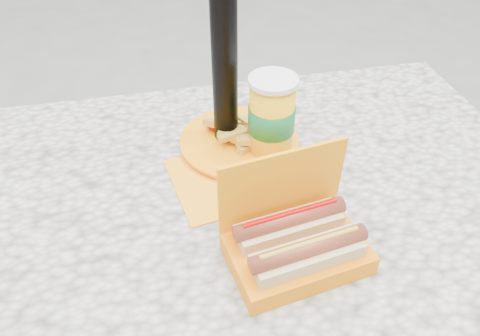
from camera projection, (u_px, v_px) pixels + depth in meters
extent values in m
cube|color=beige|center=(242.00, 201.00, 0.90)|extent=(1.20, 0.80, 0.05)
cylinder|color=black|center=(42.00, 250.00, 1.29)|extent=(0.07, 0.07, 0.70)
cylinder|color=black|center=(378.00, 197.00, 1.45)|extent=(0.07, 0.07, 0.70)
cube|color=#FF9409|center=(297.00, 254.00, 0.75)|extent=(0.23, 0.17, 0.04)
cube|color=#FF9409|center=(282.00, 186.00, 0.74)|extent=(0.21, 0.04, 0.14)
cube|color=tan|center=(307.00, 260.00, 0.71)|extent=(0.18, 0.08, 0.04)
cylinder|color=#9A3E27|center=(309.00, 248.00, 0.69)|extent=(0.19, 0.06, 0.03)
cylinder|color=gold|center=(310.00, 243.00, 0.69)|extent=(0.16, 0.03, 0.01)
cube|color=tan|center=(289.00, 230.00, 0.76)|extent=(0.18, 0.08, 0.04)
cylinder|color=#9A3E27|center=(290.00, 219.00, 0.74)|extent=(0.19, 0.06, 0.03)
cylinder|color=#B70100|center=(291.00, 213.00, 0.73)|extent=(0.16, 0.03, 0.01)
cube|color=orange|center=(225.00, 180.00, 0.91)|extent=(0.22, 0.22, 0.00)
cylinder|color=#FF9409|center=(239.00, 142.00, 0.99)|extent=(0.24, 0.24, 0.01)
cylinder|color=#FF9409|center=(239.00, 140.00, 0.99)|extent=(0.25, 0.25, 0.01)
cube|color=gold|center=(238.00, 133.00, 0.97)|extent=(0.05, 0.06, 0.02)
cube|color=gold|center=(245.00, 122.00, 0.99)|extent=(0.04, 0.06, 0.01)
cube|color=gold|center=(233.00, 136.00, 0.95)|extent=(0.06, 0.03, 0.01)
cube|color=gold|center=(239.00, 136.00, 0.96)|extent=(0.03, 0.06, 0.02)
cube|color=gold|center=(232.00, 136.00, 0.96)|extent=(0.06, 0.04, 0.01)
cube|color=gold|center=(241.00, 135.00, 0.96)|extent=(0.04, 0.06, 0.01)
cube|color=gold|center=(266.00, 134.00, 0.96)|extent=(0.05, 0.05, 0.01)
cube|color=gold|center=(232.00, 134.00, 0.97)|extent=(0.06, 0.03, 0.02)
cube|color=gold|center=(252.00, 128.00, 0.99)|extent=(0.06, 0.02, 0.02)
cube|color=gold|center=(254.00, 130.00, 0.98)|extent=(0.02, 0.06, 0.01)
cube|color=gold|center=(247.00, 119.00, 1.01)|extent=(0.06, 0.05, 0.01)
cube|color=gold|center=(237.00, 140.00, 0.96)|extent=(0.02, 0.06, 0.02)
cube|color=gold|center=(222.00, 124.00, 0.99)|extent=(0.05, 0.05, 0.01)
cube|color=gold|center=(216.00, 125.00, 0.98)|extent=(0.06, 0.05, 0.02)
cube|color=gold|center=(242.00, 134.00, 0.97)|extent=(0.06, 0.05, 0.02)
cube|color=gold|center=(255.00, 142.00, 0.93)|extent=(0.06, 0.03, 0.01)
cube|color=gold|center=(250.00, 146.00, 0.95)|extent=(0.06, 0.04, 0.01)
ellipsoid|color=#B70100|center=(218.00, 124.00, 1.01)|extent=(0.05, 0.05, 0.02)
cube|color=#B0232B|center=(244.00, 129.00, 0.98)|extent=(0.10, 0.01, 0.00)
cylinder|color=#FFB40F|center=(271.00, 120.00, 0.92)|extent=(0.09, 0.09, 0.17)
cylinder|color=#136329|center=(271.00, 118.00, 0.92)|extent=(0.09, 0.09, 0.05)
cylinder|color=white|center=(273.00, 81.00, 0.86)|extent=(0.09, 0.09, 0.01)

